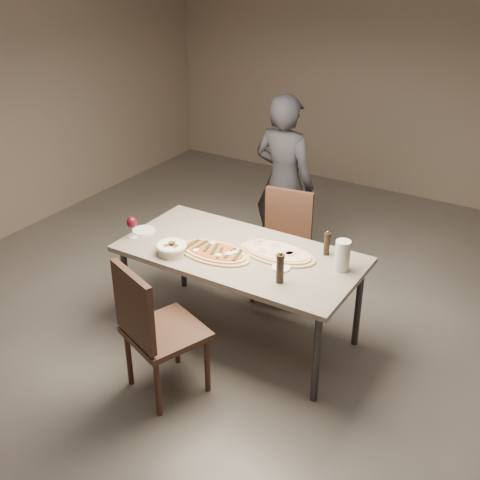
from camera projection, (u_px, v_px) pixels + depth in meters
The scene contains 14 objects.
room at pixel (240, 169), 4.15m from camera, with size 7.00×7.00×7.00m.
dining_table at pixel (240, 259), 4.47m from camera, with size 1.80×0.90×0.75m.
zucchini_pizza at pixel (214, 252), 4.41m from camera, with size 0.59×0.33×0.05m.
ham_pizza at pixel (277, 253), 4.40m from camera, with size 0.60×0.33×0.04m.
bread_basket at pixel (171, 248), 4.40m from camera, with size 0.23×0.23×0.08m.
oil_dish at pixel (281, 268), 4.22m from camera, with size 0.13×0.13×0.02m.
pepper_mill_left at pixel (280, 268), 4.02m from camera, with size 0.06×0.06×0.23m.
pepper_mill_right at pixel (327, 243), 4.37m from camera, with size 0.05×0.05×0.19m.
carafe at pixel (342, 255), 4.17m from camera, with size 0.11×0.11×0.22m.
wine_glass at pixel (132, 223), 4.60m from camera, with size 0.08×0.08×0.18m.
side_plate at pixel (144, 231), 4.75m from camera, with size 0.18×0.18×0.01m.
chair_near at pixel (152, 325), 3.93m from camera, with size 0.62×0.62×1.01m.
chair_far at pixel (284, 239), 5.13m from camera, with size 0.50×0.50×0.93m.
diner at pixel (284, 183), 5.48m from camera, with size 0.60×0.39×1.64m, color black.
Camera 1 is at (2.04, -3.33, 2.87)m, focal length 45.00 mm.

